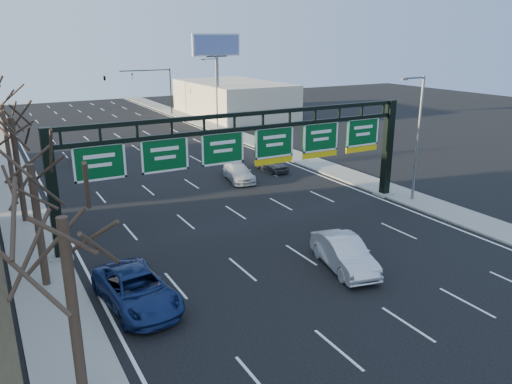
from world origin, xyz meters
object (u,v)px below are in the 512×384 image
car_white_wagon (239,173)px  sign_gantry (251,152)px  car_blue_suv (136,289)px  car_silver_sedan (344,254)px

car_white_wagon → sign_gantry: bearing=-102.0°
sign_gantry → car_blue_suv: (-9.64, -6.93, -3.83)m
sign_gantry → car_silver_sedan: 9.32m
car_white_wagon → car_blue_suv: bearing=-119.5°
car_blue_suv → car_white_wagon: size_ratio=1.23×
car_silver_sedan → car_white_wagon: (2.87, 17.51, -0.15)m
sign_gantry → car_white_wagon: (3.71, 9.04, -3.95)m
car_blue_suv → car_silver_sedan: size_ratio=1.14×
car_blue_suv → car_white_wagon: car_blue_suv is taller
car_silver_sedan → car_white_wagon: 17.75m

